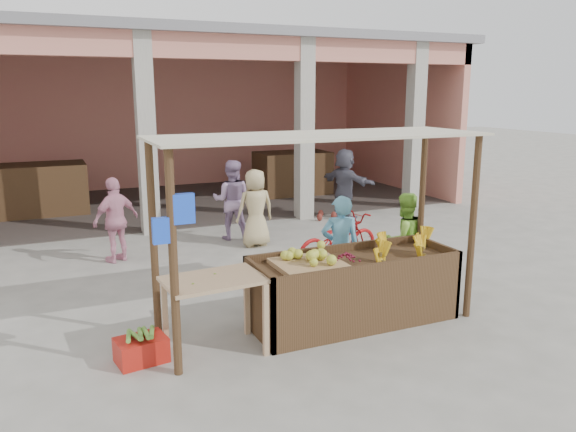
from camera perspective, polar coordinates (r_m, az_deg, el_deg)
name	(u,v)px	position (r m, az deg, el deg)	size (l,w,h in m)	color
ground	(318,328)	(7.12, 3.02, -11.26)	(60.00, 60.00, 0.00)	gray
market_building	(163,98)	(15.03, -12.54, 11.66)	(14.40, 6.40, 4.20)	tan
fruit_stall	(353,292)	(7.20, 6.65, -7.64)	(2.60, 0.95, 0.80)	#4C331E
stall_awning	(316,169)	(6.62, 2.87, 4.75)	(4.09, 1.35, 2.39)	#4C331E
banana_heap	(402,247)	(7.44, 11.51, -3.09)	(1.10, 0.60, 0.20)	gold
melon_tray	(308,259)	(6.79, 2.05, -4.37)	(0.80, 0.70, 0.21)	tan
berry_heap	(346,258)	(6.97, 5.90, -4.24)	(0.42, 0.34, 0.13)	maroon
side_table	(214,290)	(6.29, -7.53, -7.50)	(1.13, 0.80, 0.87)	tan
papaya_pile	(213,269)	(6.21, -7.59, -5.37)	(0.72, 0.41, 0.21)	#458B2D
red_crate	(141,350)	(6.45, -14.68, -13.02)	(0.52, 0.38, 0.27)	#AE1B12
plantain_bundle	(140,335)	(6.38, -14.77, -11.58)	(0.41, 0.29, 0.08)	#5F9536
produce_sacks	(325,205)	(12.82, 3.76, 1.15)	(0.88, 0.83, 0.67)	maroon
vendor_blue	(340,245)	(7.82, 5.33, -2.92)	(0.60, 0.44, 1.59)	#58A3C8
vendor_green	(404,238)	(8.48, 11.69, -2.18)	(0.72, 0.42, 1.50)	#91D745
motorcycle	(338,239)	(9.37, 5.09, -2.39)	(1.76, 0.61, 0.92)	#9D1011
shopper_b	(116,217)	(9.96, -17.10, -0.11)	(0.92, 0.49, 1.56)	pink
shopper_c	(255,204)	(10.50, -3.34, 1.24)	(0.78, 0.51, 1.62)	tan
shopper_d	(345,181)	(12.96, 5.79, 3.52)	(1.55, 0.64, 1.68)	#535262
shopper_f	(232,196)	(11.04, -5.74, 2.00)	(0.84, 0.48, 1.71)	#9E80A9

